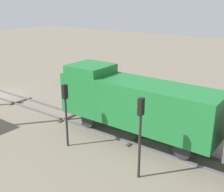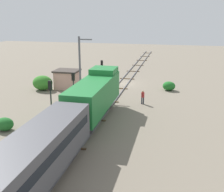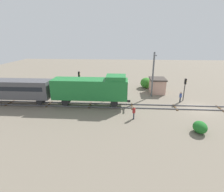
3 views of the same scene
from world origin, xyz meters
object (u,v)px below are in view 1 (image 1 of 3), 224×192
Objects in this scene: traffic_signal_mid at (65,104)px; traffic_signal_far at (140,124)px; locomotive at (133,101)px; worker_by_signal at (101,93)px.

traffic_signal_far reaches higher than traffic_signal_mid.
traffic_signal_far is (0.20, 5.58, 0.23)m from traffic_signal_mid.
locomotive is 2.54× the size of traffic_signal_far.
traffic_signal_mid is 0.92× the size of traffic_signal_far.
locomotive is 4.51m from traffic_signal_far.
worker_by_signal is at bearing -124.23° from locomotive.
locomotive is 6.82× the size of worker_by_signal.
traffic_signal_mid is 5.59m from traffic_signal_far.
traffic_signal_far is at bearing 36.79° from locomotive.
locomotive is at bearing -143.21° from traffic_signal_far.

